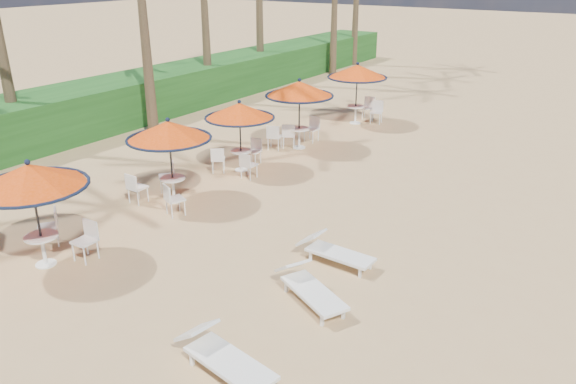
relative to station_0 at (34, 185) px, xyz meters
name	(u,v)px	position (x,y,z in m)	size (l,w,h in m)	color
ground	(240,332)	(5.23, 0.37, -1.92)	(160.00, 160.00, 0.00)	tan
scrub_hedge	(156,92)	(-8.27, 11.37, -1.02)	(3.00, 40.00, 1.80)	#194716
station_0	(34,185)	(0.00, 0.00, 0.00)	(2.41, 2.41, 2.52)	black
station_1	(167,141)	(-0.23, 4.16, -0.12)	(2.35, 2.35, 2.45)	black
station_2	(240,120)	(-0.18, 7.30, -0.20)	(2.25, 2.25, 2.35)	black
station_3	(298,97)	(0.03, 10.41, -0.04)	(2.46, 2.46, 2.57)	black
station_4	(359,77)	(0.27, 14.70, 0.05)	(2.48, 2.51, 2.58)	black
lounger_near	(222,355)	(5.64, -0.62, -1.59)	(2.06, 0.94, 0.71)	white
lounger_mid	(309,286)	(5.70, 2.01, -1.60)	(1.99, 1.40, 0.69)	white
lounger_far	(333,250)	(5.35, 3.62, -1.61)	(1.85, 0.64, 0.65)	white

